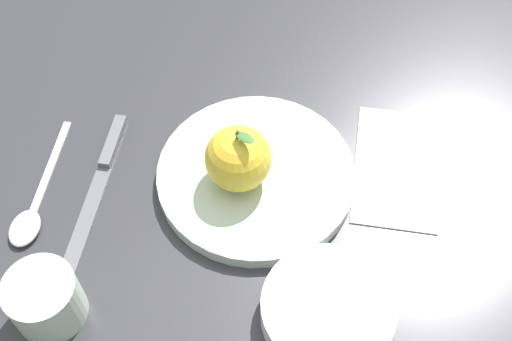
{
  "coord_description": "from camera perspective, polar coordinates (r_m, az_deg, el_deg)",
  "views": [
    {
      "loc": [
        0.29,
        -0.32,
        0.65
      ],
      "look_at": [
        0.03,
        0.03,
        0.02
      ],
      "focal_mm": 45.78,
      "sensor_mm": 36.0,
      "label": 1
    }
  ],
  "objects": [
    {
      "name": "cup",
      "position": [
        0.7,
        -18.01,
        -10.58
      ],
      "size": [
        0.07,
        0.07,
        0.06
      ],
      "color": "#B2C6B2",
      "rests_on": "ground_plane"
    },
    {
      "name": "apple",
      "position": [
        0.73,
        -1.56,
        1.05
      ],
      "size": [
        0.08,
        0.08,
        0.09
      ],
      "color": "gold",
      "rests_on": "dinner_plate"
    },
    {
      "name": "dinner_plate",
      "position": [
        0.77,
        -0.0,
        -0.4
      ],
      "size": [
        0.23,
        0.23,
        0.02
      ],
      "color": "#B2C6B2",
      "rests_on": "ground_plane"
    },
    {
      "name": "spoon",
      "position": [
        0.79,
        -19.04,
        -3.48
      ],
      "size": [
        0.11,
        0.17,
        0.01
      ],
      "color": "silver",
      "rests_on": "ground_plane"
    },
    {
      "name": "ground_plane",
      "position": [
        0.78,
        -3.15,
        -1.25
      ],
      "size": [
        2.4,
        2.4,
        0.0
      ],
      "primitive_type": "plane",
      "color": "#2D2D33"
    },
    {
      "name": "linen_napkin",
      "position": [
        0.81,
        12.17,
        0.36
      ],
      "size": [
        0.17,
        0.2,
        0.0
      ],
      "primitive_type": "cube",
      "rotation": [
        0.0,
        0.0,
        3.62
      ],
      "color": "beige",
      "rests_on": "ground_plane"
    },
    {
      "name": "side_bowl",
      "position": [
        0.68,
        6.31,
        -11.93
      ],
      "size": [
        0.14,
        0.14,
        0.03
      ],
      "color": "white",
      "rests_on": "ground_plane"
    },
    {
      "name": "knife",
      "position": [
        0.8,
        -13.4,
        -0.48
      ],
      "size": [
        0.12,
        0.2,
        0.01
      ],
      "color": "#59595E",
      "rests_on": "ground_plane"
    }
  ]
}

